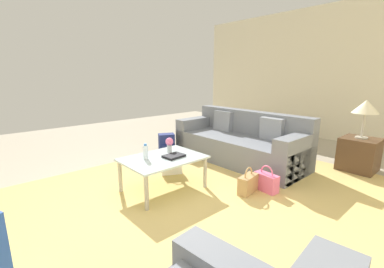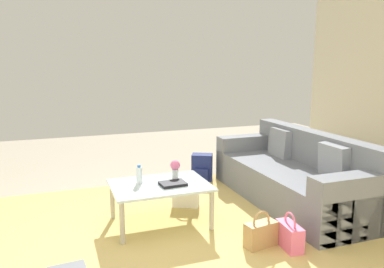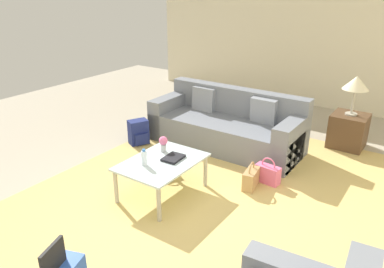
{
  "view_description": "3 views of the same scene",
  "coord_description": "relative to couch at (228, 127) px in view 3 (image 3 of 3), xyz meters",
  "views": [
    {
      "loc": [
        1.46,
        2.17,
        1.51
      ],
      "look_at": [
        -0.78,
        -0.35,
        0.74
      ],
      "focal_mm": 24.0,
      "sensor_mm": 36.0,
      "label": 1
    },
    {
      "loc": [
        0.59,
        3.21,
        1.72
      ],
      "look_at": [
        -0.72,
        -0.39,
        1.0
      ],
      "focal_mm": 35.0,
      "sensor_mm": 36.0,
      "label": 2
    },
    {
      "loc": [
        2.7,
        2.08,
        2.44
      ],
      "look_at": [
        -0.42,
        -0.08,
        0.89
      ],
      "focal_mm": 35.0,
      "sensor_mm": 36.0,
      "label": 3
    }
  ],
  "objects": [
    {
      "name": "ground_plane",
      "position": [
        2.2,
        0.6,
        -0.31
      ],
      "size": [
        12.0,
        12.0,
        0.0
      ],
      "primitive_type": "plane",
      "color": "#A89E89"
    },
    {
      "name": "wall_left",
      "position": [
        -2.86,
        0.6,
        1.24
      ],
      "size": [
        0.12,
        8.0,
        3.1
      ],
      "primitive_type": "cube",
      "color": "beige",
      "rests_on": "ground"
    },
    {
      "name": "area_rug",
      "position": [
        1.6,
        0.8,
        -0.3
      ],
      "size": [
        5.2,
        4.4,
        0.01
      ],
      "primitive_type": "cube",
      "color": "tan",
      "rests_on": "ground"
    },
    {
      "name": "couch",
      "position": [
        0.0,
        0.0,
        0.0
      ],
      "size": [
        0.95,
        2.39,
        0.88
      ],
      "color": "slate",
      "rests_on": "ground"
    },
    {
      "name": "coffee_table",
      "position": [
        1.8,
        0.1,
        0.09
      ],
      "size": [
        1.03,
        0.75,
        0.45
      ],
      "color": "silver",
      "rests_on": "ground"
    },
    {
      "name": "water_bottle",
      "position": [
        2.0,
        -0.0,
        0.24
      ],
      "size": [
        0.06,
        0.06,
        0.2
      ],
      "color": "silver",
      "rests_on": "coffee_table"
    },
    {
      "name": "coffee_table_book",
      "position": [
        1.68,
        0.18,
        0.16
      ],
      "size": [
        0.28,
        0.22,
        0.03
      ],
      "primitive_type": "cube",
      "rotation": [
        0.0,
        0.0,
        0.07
      ],
      "color": "black",
      "rests_on": "coffee_table"
    },
    {
      "name": "flower_vase",
      "position": [
        1.58,
        -0.05,
        0.27
      ],
      "size": [
        0.11,
        0.11,
        0.21
      ],
      "color": "#B2B7BC",
      "rests_on": "coffee_table"
    },
    {
      "name": "side_table",
      "position": [
        -1.0,
        1.6,
        -0.04
      ],
      "size": [
        0.52,
        0.52,
        0.53
      ],
      "primitive_type": "cube",
      "color": "#513823",
      "rests_on": "ground"
    },
    {
      "name": "table_lamp",
      "position": [
        -1.0,
        1.6,
        0.72
      ],
      "size": [
        0.39,
        0.39,
        0.61
      ],
      "color": "#ADA899",
      "rests_on": "side_table"
    },
    {
      "name": "handbag_tan",
      "position": [
        1.03,
        0.92,
        -0.18
      ],
      "size": [
        0.34,
        0.19,
        0.36
      ],
      "color": "tan",
      "rests_on": "ground"
    },
    {
      "name": "handbag_white",
      "position": [
        1.37,
        -0.28,
        -0.18
      ],
      "size": [
        0.35,
        0.27,
        0.36
      ],
      "color": "white",
      "rests_on": "ground"
    },
    {
      "name": "handbag_pink",
      "position": [
        0.8,
        1.05,
        -0.18
      ],
      "size": [
        0.17,
        0.33,
        0.36
      ],
      "color": "pink",
      "rests_on": "ground"
    },
    {
      "name": "backpack_navy",
      "position": [
        0.8,
        -1.19,
        -0.11
      ],
      "size": [
        0.36,
        0.34,
        0.4
      ],
      "color": "navy",
      "rests_on": "ground"
    }
  ]
}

